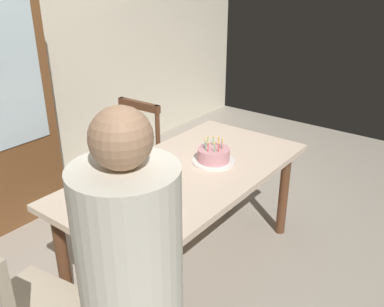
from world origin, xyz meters
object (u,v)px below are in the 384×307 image
(dining_table, at_px, (187,183))
(plate_far_side, at_px, (155,166))
(birthday_cake, at_px, (214,156))
(chair_spindle_back, at_px, (128,167))
(plate_near_celebrant, at_px, (161,212))

(dining_table, bearing_deg, plate_far_side, 113.67)
(plate_far_side, bearing_deg, dining_table, -66.33)
(birthday_cake, xyz_separation_m, chair_spindle_back, (-0.01, 0.81, -0.32))
(plate_near_celebrant, bearing_deg, chair_spindle_back, 54.98)
(birthday_cake, xyz_separation_m, plate_near_celebrant, (-0.67, -0.13, -0.04))
(birthday_cake, bearing_deg, plate_far_side, 138.74)
(plate_far_side, bearing_deg, birthday_cake, -41.26)
(plate_far_side, xyz_separation_m, chair_spindle_back, (0.28, 0.56, -0.28))
(dining_table, distance_m, plate_near_celebrant, 0.51)
(dining_table, xyz_separation_m, chair_spindle_back, (0.20, 0.75, -0.18))
(plate_far_side, relative_size, chair_spindle_back, 0.23)
(dining_table, height_order, birthday_cake, birthday_cake)
(birthday_cake, relative_size, plate_far_side, 1.27)
(dining_table, distance_m, chair_spindle_back, 0.80)
(plate_far_side, height_order, chair_spindle_back, chair_spindle_back)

